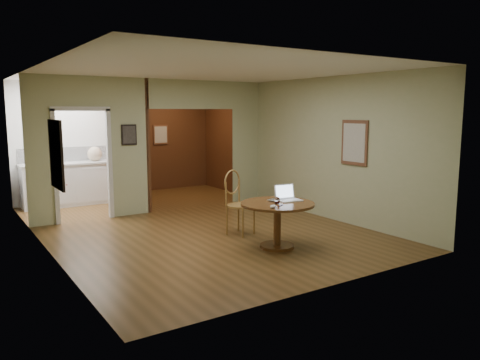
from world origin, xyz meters
TOP-DOWN VIEW (x-y plane):
  - floor at (0.00, 0.00)m, footprint 5.00×5.00m
  - room_shell at (-0.47, 3.10)m, footprint 5.20×7.50m
  - dining_table at (0.46, -0.90)m, footprint 1.11×1.11m
  - chair at (0.39, 0.12)m, footprint 0.59×0.59m
  - open_laptop at (0.70, -0.83)m, footprint 0.37×0.33m
  - closed_laptop at (0.57, -0.79)m, footprint 0.40×0.33m
  - mouse at (0.16, -1.18)m, footprint 0.13×0.09m
  - wine_glass at (0.40, -0.96)m, footprint 0.10×0.10m
  - pen at (0.35, -1.11)m, footprint 0.13×0.07m
  - kitchen_cabinet at (-1.35, 4.20)m, footprint 2.06×0.60m
  - grocery_bag at (-0.79, 4.20)m, footprint 0.38×0.34m

SIDE VIEW (x-z plane):
  - floor at x=0.00m, z-range 0.00..0.00m
  - kitchen_cabinet at x=-1.35m, z-range 0.00..0.94m
  - dining_table at x=0.46m, z-range 0.17..0.86m
  - chair at x=0.39m, z-range 0.06..1.15m
  - pen at x=0.35m, z-range 0.70..0.70m
  - closed_laptop at x=0.57m, z-range 0.70..0.72m
  - mouse at x=0.16m, z-range 0.70..0.74m
  - wine_glass at x=0.40m, z-range 0.70..0.80m
  - open_laptop at x=0.70m, z-range 0.64..0.88m
  - grocery_bag at x=-0.79m, z-range 0.94..1.27m
  - room_shell at x=-0.47m, z-range -1.21..3.79m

